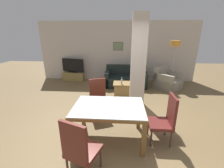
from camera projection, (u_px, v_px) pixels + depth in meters
name	position (u px, v px, depth m)	size (l,w,h in m)	color
ground_plane	(109.00, 138.00, 3.25)	(18.00, 18.00, 0.00)	brown
back_wall	(117.00, 52.00, 6.94)	(7.20, 0.09, 2.70)	beige
divider_pillar	(138.00, 62.00, 4.39)	(0.42, 0.32, 2.70)	beige
dining_table	(109.00, 113.00, 3.06)	(1.43, 0.99, 0.77)	brown
dining_chair_near_left	(80.00, 148.00, 2.23)	(0.59, 0.59, 1.03)	maroon
dining_chair_far_left	(99.00, 98.00, 3.97)	(0.60, 0.60, 1.03)	#5F281B
dining_chair_head_right	(165.00, 118.00, 3.01)	(0.46, 0.46, 1.03)	maroon
sofa	(126.00, 79.00, 6.43)	(1.72, 0.90, 0.85)	black
armchair	(167.00, 81.00, 6.15)	(1.26, 1.26, 0.87)	gray
coffee_table	(124.00, 89.00, 5.47)	(0.76, 0.55, 0.46)	olive
bottle	(122.00, 82.00, 5.23)	(0.06, 0.06, 0.25)	#B2B7BC
tv_stand	(74.00, 76.00, 7.18)	(0.98, 0.40, 0.41)	olive
tv_screen	(73.00, 66.00, 7.01)	(1.08, 0.33, 0.64)	black
floor_lamp	(175.00, 48.00, 6.05)	(0.37, 0.37, 1.89)	#B7B7BC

